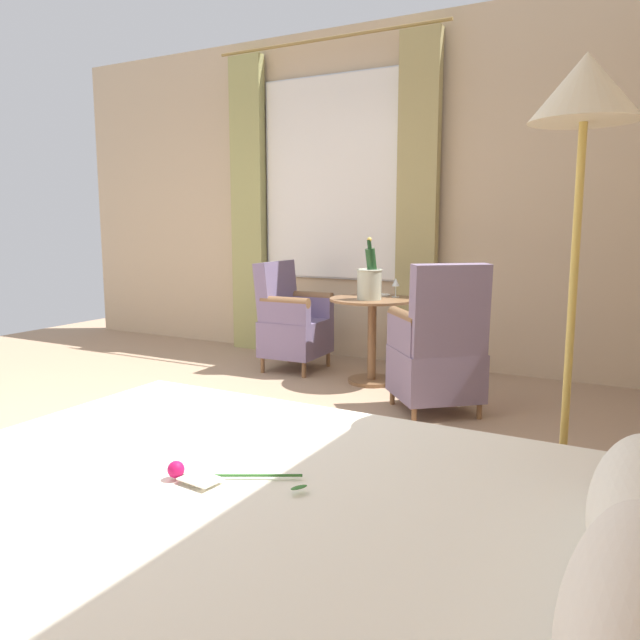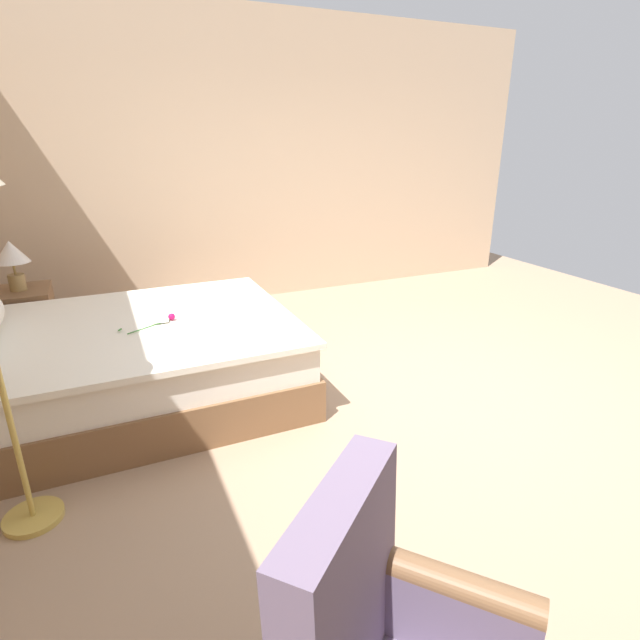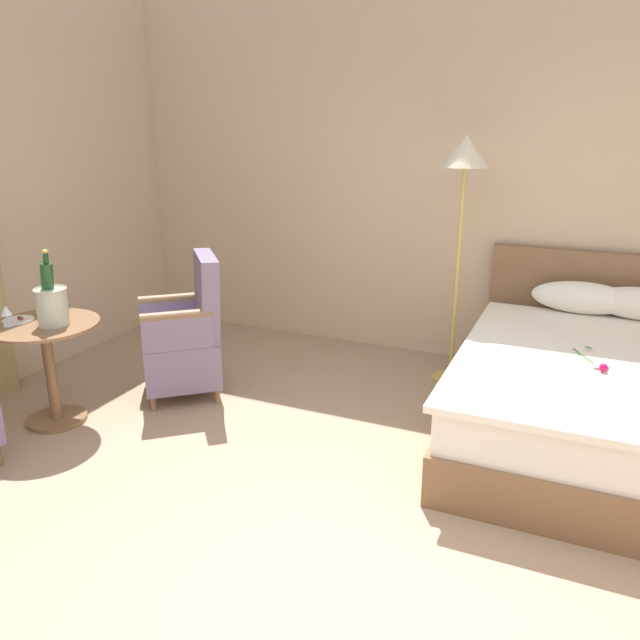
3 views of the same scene
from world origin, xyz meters
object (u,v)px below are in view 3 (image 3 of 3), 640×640
Objects in this scene: wine_glass_near_bucket at (39,298)px; armchair_by_window at (186,338)px; side_table_round at (49,359)px; snack_plate at (18,320)px; bed at (604,395)px; floor_lamp_brass at (464,174)px; wine_glass_near_edge at (6,312)px; champagne_bucket at (51,301)px.

armchair_by_window is (0.71, 0.60, -0.37)m from wine_glass_near_bucket.
side_table_round is 0.32m from snack_plate.
floor_lamp_brass reaches higher than bed.
armchair_by_window reaches higher than snack_plate.
snack_plate is at bearing -99.37° from wine_glass_near_bucket.
floor_lamp_brass reaches higher than snack_plate.
bed is 16.48× the size of wine_glass_near_edge.
side_table_round is (-2.26, -1.75, -1.12)m from floor_lamp_brass.
champagne_bucket is (-3.24, -1.17, 0.53)m from bed.
armchair_by_window is at bearing 56.93° from champagne_bucket.
side_table_round is at bearing 8.81° from snack_plate.
champagne_bucket is at bearing 7.63° from side_table_round.
side_table_round is at bearing -172.37° from champagne_bucket.
floor_lamp_brass reaches higher than side_table_round.
champagne_bucket is at bearing 8.44° from snack_plate.
wine_glass_near_edge reaches higher than snack_plate.
champagne_bucket reaches higher than armchair_by_window.
bed is 3.53m from side_table_round.
wine_glass_near_bucket is at bearing 152.83° from champagne_bucket.
wine_glass_near_edge is at bearing -159.43° from bed.
bed is at bearing 18.99° from snack_plate.
bed is 2.81m from armchair_by_window.
wine_glass_near_bucket is (-0.24, 0.12, -0.04)m from champagne_bucket.
wine_glass_near_edge is at bearing -75.12° from snack_plate.
side_table_round is at bearing 38.89° from wine_glass_near_edge.
wine_glass_near_edge is (-0.00, -0.26, -0.02)m from wine_glass_near_bucket.
snack_plate is 1.09m from armchair_by_window.
bed is 3.73m from snack_plate.
wine_glass_near_bucket is 1.00m from armchair_by_window.
floor_lamp_brass is 9.54× the size of snack_plate.
wine_glass_near_edge is 0.13× the size of armchair_by_window.
floor_lamp_brass is at bearing 37.66° from side_table_round.
champagne_bucket reaches higher than side_table_round.
snack_plate is (-3.51, -1.21, 0.38)m from bed.
wine_glass_near_bucket reaches higher than snack_plate.
floor_lamp_brass is 3.16m from wine_glass_near_edge.
bed is 2.15× the size of armchair_by_window.
floor_lamp_brass is 13.64× the size of wine_glass_near_edge.
wine_glass_near_bucket is at bearing 139.65° from side_table_round.
floor_lamp_brass is 2.29m from armchair_by_window.
armchair_by_window reaches higher than wine_glass_near_bucket.
armchair_by_window is at bearing -170.83° from bed.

